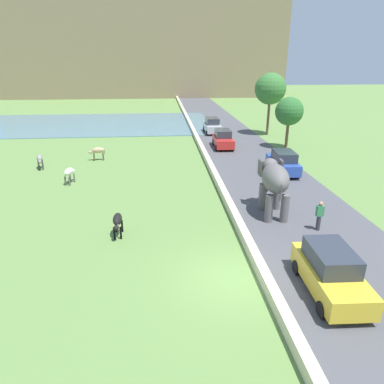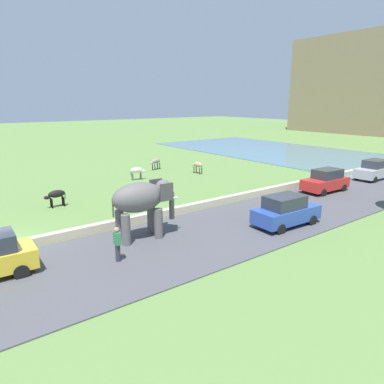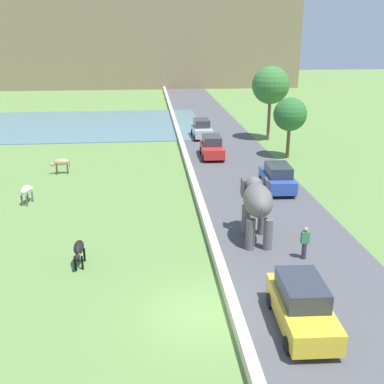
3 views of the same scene
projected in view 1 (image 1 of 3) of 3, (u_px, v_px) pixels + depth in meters
The scene contains 17 objects.
ground_plane at pixel (233, 279), 14.12m from camera, with size 220.00×220.00×0.00m, color #608442.
road_surface at pixel (243, 152), 33.14m from camera, with size 7.00×120.00×0.06m, color #4C4C51.
barrier_wall at pixel (206, 156), 30.88m from camera, with size 0.40×110.00×0.50m, color beige.
lake at pixel (77, 124), 47.52m from camera, with size 36.00×18.00×0.08m, color slate.
hill_distant at pixel (145, 51), 87.63m from camera, with size 64.00×28.00×20.61m, color #897556.
elephant at pixel (274, 180), 19.29m from camera, with size 1.61×3.52×2.99m.
person_beside_elephant at pixel (319, 215), 17.76m from camera, with size 0.36×0.22×1.63m.
car_blue at pixel (283, 162), 26.78m from camera, with size 1.94×4.07×1.80m.
car_red at pixel (223, 139), 34.61m from camera, with size 1.89×4.05×1.80m.
car_silver at pixel (212, 126), 41.55m from camera, with size 1.84×4.03×1.80m.
car_yellow at pixel (331, 272), 13.00m from camera, with size 1.92×4.06×1.80m.
cow_white at pixel (69, 172), 24.63m from camera, with size 0.67×1.42×1.15m.
cow_tan at pixel (97, 151), 30.37m from camera, with size 1.41×0.56×1.15m.
cow_grey at pixel (40, 159), 27.98m from camera, with size 0.75×1.42×1.15m.
cow_black at pixel (117, 221), 17.24m from camera, with size 0.45×1.39×1.15m.
tree_near at pixel (289, 112), 33.51m from camera, with size 2.69×2.69×4.97m.
tree_mid at pixel (270, 89), 39.12m from camera, with size 3.48×3.48×6.95m.
Camera 1 is at (-2.72, -11.75, 8.30)m, focal length 32.70 mm.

